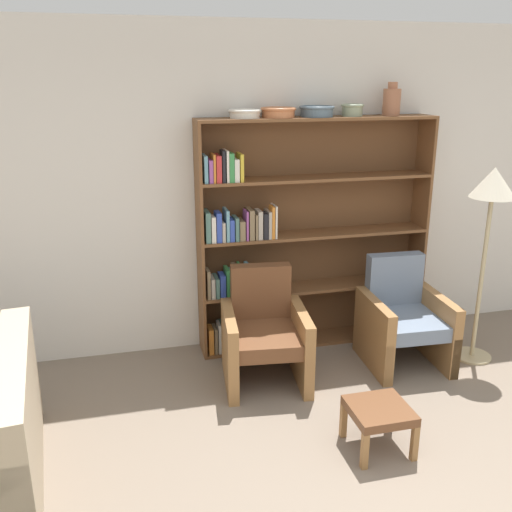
% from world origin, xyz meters
% --- Properties ---
extents(wall_back, '(12.00, 0.06, 2.75)m').
position_xyz_m(wall_back, '(0.00, 2.74, 1.38)').
color(wall_back, silver).
rests_on(wall_back, ground).
extents(bookshelf, '(2.02, 0.30, 2.00)m').
position_xyz_m(bookshelf, '(0.03, 2.57, 0.98)').
color(bookshelf, brown).
rests_on(bookshelf, ground).
extents(bowl_sage, '(0.26, 0.26, 0.07)m').
position_xyz_m(bowl_sage, '(-0.39, 2.55, 2.04)').
color(bowl_sage, silver).
rests_on(bowl_sage, bookshelf).
extents(bowl_terracotta, '(0.29, 0.29, 0.08)m').
position_xyz_m(bowl_terracotta, '(-0.12, 2.55, 2.04)').
color(bowl_terracotta, '#C67547').
rests_on(bowl_terracotta, bookshelf).
extents(bowl_slate, '(0.29, 0.29, 0.09)m').
position_xyz_m(bowl_slate, '(0.21, 2.55, 2.05)').
color(bowl_slate, slate).
rests_on(bowl_slate, bookshelf).
extents(bowl_cream, '(0.19, 0.19, 0.10)m').
position_xyz_m(bowl_cream, '(0.51, 2.55, 2.05)').
color(bowl_cream, gray).
rests_on(bowl_cream, bookshelf).
extents(vase_tall, '(0.15, 0.15, 0.27)m').
position_xyz_m(vase_tall, '(0.86, 2.55, 2.12)').
color(vase_tall, '#A36647').
rests_on(vase_tall, bookshelf).
extents(armchair_leather, '(0.71, 0.75, 0.88)m').
position_xyz_m(armchair_leather, '(-0.37, 1.99, 0.38)').
color(armchair_leather, olive).
rests_on(armchair_leather, ground).
extents(armchair_cushioned, '(0.67, 0.71, 0.88)m').
position_xyz_m(armchair_cushioned, '(0.82, 1.99, 0.38)').
color(armchair_cushioned, olive).
rests_on(armchair_cushioned, ground).
extents(floor_lamp, '(0.36, 0.36, 1.64)m').
position_xyz_m(floor_lamp, '(1.46, 1.90, 1.40)').
color(floor_lamp, tan).
rests_on(floor_lamp, ground).
extents(footstool, '(0.38, 0.38, 0.31)m').
position_xyz_m(footstool, '(0.11, 0.94, 0.25)').
color(footstool, olive).
rests_on(footstool, ground).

